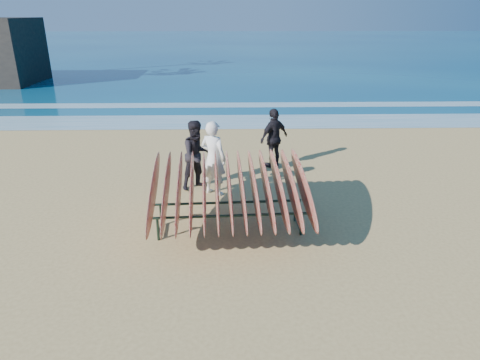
{
  "coord_description": "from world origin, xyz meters",
  "views": [
    {
      "loc": [
        -0.21,
        -7.88,
        4.37
      ],
      "look_at": [
        0.0,
        0.8,
        0.95
      ],
      "focal_mm": 32.0,
      "sensor_mm": 36.0,
      "label": 1
    }
  ],
  "objects_px": {
    "person_white": "(213,158)",
    "person_dark_a": "(197,155)",
    "surfboard_rack": "(229,189)",
    "person_dark_b": "(274,138)"
  },
  "relations": [
    {
      "from": "person_white",
      "to": "person_dark_a",
      "type": "relative_size",
      "value": 1.05
    },
    {
      "from": "surfboard_rack",
      "to": "person_dark_b",
      "type": "distance_m",
      "value": 4.26
    },
    {
      "from": "surfboard_rack",
      "to": "person_white",
      "type": "distance_m",
      "value": 2.03
    },
    {
      "from": "surfboard_rack",
      "to": "person_dark_b",
      "type": "bearing_deg",
      "value": 69.0
    },
    {
      "from": "person_white",
      "to": "surfboard_rack",
      "type": "bearing_deg",
      "value": 131.41
    },
    {
      "from": "surfboard_rack",
      "to": "person_dark_a",
      "type": "bearing_deg",
      "value": 106.27
    },
    {
      "from": "person_white",
      "to": "person_dark_b",
      "type": "distance_m",
      "value": 2.69
    },
    {
      "from": "person_dark_a",
      "to": "person_dark_b",
      "type": "distance_m",
      "value": 2.72
    },
    {
      "from": "person_white",
      "to": "person_dark_a",
      "type": "height_order",
      "value": "person_white"
    },
    {
      "from": "surfboard_rack",
      "to": "person_dark_b",
      "type": "height_order",
      "value": "person_dark_b"
    }
  ]
}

